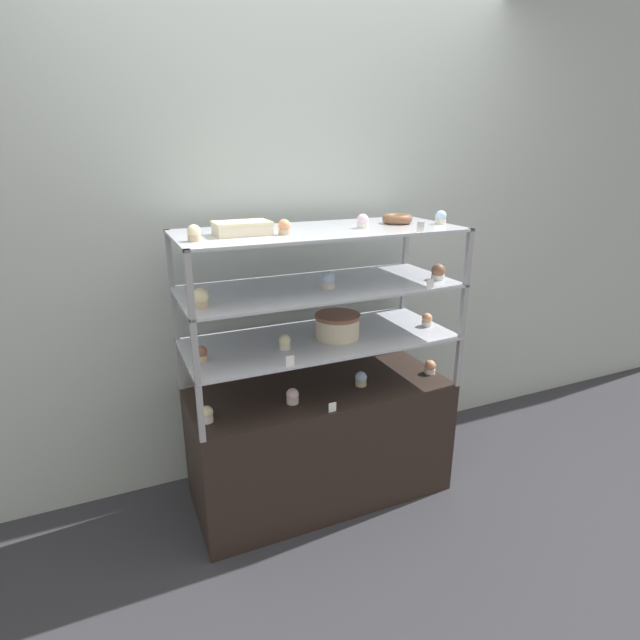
{
  "coord_description": "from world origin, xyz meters",
  "views": [
    {
      "loc": [
        -0.9,
        -2.04,
        1.7
      ],
      "look_at": [
        0.0,
        0.0,
        0.95
      ],
      "focal_mm": 28.0,
      "sensor_mm": 36.0,
      "label": 1
    }
  ],
  "objects": [
    {
      "name": "cupcake_0",
      "position": [
        -0.58,
        -0.11,
        0.64
      ],
      "size": [
        0.06,
        0.06,
        0.07
      ],
      "color": "white",
      "rests_on": "display_base"
    },
    {
      "name": "price_tag_0",
      "position": [
        -0.05,
        -0.25,
        0.63
      ],
      "size": [
        0.04,
        0.0,
        0.04
      ],
      "color": "white",
      "rests_on": "display_base"
    },
    {
      "name": "cupcake_2",
      "position": [
        0.19,
        -0.06,
        0.64
      ],
      "size": [
        0.06,
        0.06,
        0.07
      ],
      "color": "#CCB28C",
      "rests_on": "display_base"
    },
    {
      "name": "cupcake_11",
      "position": [
        -0.2,
        -0.08,
        1.41
      ],
      "size": [
        0.05,
        0.05,
        0.06
      ],
      "color": "#CCB28C",
      "rests_on": "display_riser_upper"
    },
    {
      "name": "cupcake_8",
      "position": [
        0.01,
        -0.06,
        1.16
      ],
      "size": [
        0.07,
        0.07,
        0.08
      ],
      "color": "beige",
      "rests_on": "display_riser_middle"
    },
    {
      "name": "ground_plane",
      "position": [
        0.0,
        0.0,
        0.0
      ],
      "size": [
        20.0,
        20.0,
        0.0
      ],
      "primitive_type": "plane",
      "color": "#2D2D33"
    },
    {
      "name": "cupcake_6",
      "position": [
        0.57,
        -0.06,
        0.9
      ],
      "size": [
        0.05,
        0.05,
        0.07
      ],
      "color": "white",
      "rests_on": "display_riser_lower"
    },
    {
      "name": "sheet_cake_frosted",
      "position": [
        -0.36,
        -0.02,
        1.41
      ],
      "size": [
        0.23,
        0.15,
        0.06
      ],
      "color": "beige",
      "rests_on": "display_riser_upper"
    },
    {
      "name": "cupcake_10",
      "position": [
        -0.57,
        -0.1,
        1.41
      ],
      "size": [
        0.05,
        0.05,
        0.06
      ],
      "color": "#CCB28C",
      "rests_on": "display_riser_upper"
    },
    {
      "name": "display_riser_lower",
      "position": [
        0.0,
        0.0,
        0.85
      ],
      "size": [
        1.28,
        0.54,
        0.26
      ],
      "color": "#99999E",
      "rests_on": "display_base"
    },
    {
      "name": "cupcake_1",
      "position": [
        -0.18,
        -0.1,
        0.64
      ],
      "size": [
        0.06,
        0.06,
        0.07
      ],
      "color": "beige",
      "rests_on": "display_base"
    },
    {
      "name": "price_tag_3",
      "position": [
        0.36,
        -0.25,
        1.4
      ],
      "size": [
        0.04,
        0.0,
        0.04
      ],
      "color": "white",
      "rests_on": "display_riser_upper"
    },
    {
      "name": "layer_cake_centerpiece",
      "position": [
        0.08,
        -0.02,
        0.92
      ],
      "size": [
        0.22,
        0.22,
        0.11
      ],
      "color": "beige",
      "rests_on": "display_riser_lower"
    },
    {
      "name": "cupcake_9",
      "position": [
        0.57,
        -0.12,
        1.16
      ],
      "size": [
        0.07,
        0.07,
        0.08
      ],
      "color": "white",
      "rests_on": "display_riser_middle"
    },
    {
      "name": "display_riser_upper",
      "position": [
        0.0,
        0.0,
        1.37
      ],
      "size": [
        1.28,
        0.54,
        0.26
      ],
      "color": "#99999E",
      "rests_on": "display_riser_middle"
    },
    {
      "name": "price_tag_1",
      "position": [
        -0.25,
        -0.25,
        0.89
      ],
      "size": [
        0.04,
        0.0,
        0.04
      ],
      "color": "white",
      "rests_on": "display_riser_lower"
    },
    {
      "name": "cupcake_12",
      "position": [
        0.19,
        -0.05,
        1.41
      ],
      "size": [
        0.05,
        0.05,
        0.06
      ],
      "color": "white",
      "rests_on": "display_riser_upper"
    },
    {
      "name": "display_base",
      "position": [
        0.0,
        0.0,
        0.3
      ],
      "size": [
        1.28,
        0.54,
        0.61
      ],
      "color": "black",
      "rests_on": "ground_plane"
    },
    {
      "name": "display_riser_middle",
      "position": [
        0.0,
        0.0,
        1.11
      ],
      "size": [
        1.28,
        0.54,
        0.26
      ],
      "color": "#99999E",
      "rests_on": "display_riser_lower"
    },
    {
      "name": "back_wall",
      "position": [
        0.0,
        0.42,
        1.3
      ],
      "size": [
        8.0,
        0.05,
        2.6
      ],
      "color": "#A8B2AD",
      "rests_on": "ground_plane"
    },
    {
      "name": "donut_glazed",
      "position": [
        0.42,
        0.02,
        1.4
      ],
      "size": [
        0.14,
        0.14,
        0.04
      ],
      "color": "brown",
      "rests_on": "display_riser_upper"
    },
    {
      "name": "cupcake_3",
      "position": [
        0.59,
        -0.08,
        0.64
      ],
      "size": [
        0.06,
        0.06,
        0.07
      ],
      "color": "white",
      "rests_on": "display_base"
    },
    {
      "name": "cupcake_4",
      "position": [
        -0.57,
        -0.05,
        0.9
      ],
      "size": [
        0.05,
        0.05,
        0.07
      ],
      "color": "#CCB28C",
      "rests_on": "display_riser_lower"
    },
    {
      "name": "cupcake_5",
      "position": [
        -0.2,
        -0.07,
        0.9
      ],
      "size": [
        0.05,
        0.05,
        0.07
      ],
      "color": "white",
      "rests_on": "display_riser_lower"
    },
    {
      "name": "price_tag_2",
      "position": [
        0.43,
        -0.25,
        1.14
      ],
      "size": [
        0.04,
        0.0,
        0.04
      ],
      "color": "white",
      "rests_on": "display_riser_middle"
    },
    {
      "name": "cupcake_13",
      "position": [
        0.6,
        -0.07,
        1.41
      ],
      "size": [
        0.05,
        0.05,
        0.06
      ],
      "color": "beige",
      "rests_on": "display_riser_upper"
    },
    {
      "name": "cupcake_7",
      "position": [
        -0.57,
        -0.12,
        1.16
      ],
      "size": [
        0.07,
        0.07,
        0.08
      ],
      "color": "#CCB28C",
      "rests_on": "display_riser_middle"
    }
  ]
}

